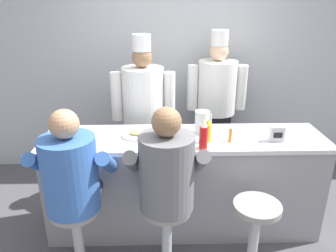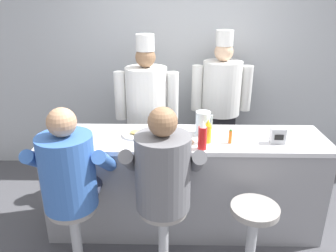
# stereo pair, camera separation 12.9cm
# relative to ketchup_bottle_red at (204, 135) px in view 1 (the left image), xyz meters

# --- Properties ---
(ground_plane) EXTENTS (20.00, 20.00, 0.00)m
(ground_plane) POSITION_rel_ketchup_bottle_red_xyz_m (-0.14, -0.07, -1.09)
(ground_plane) COLOR #4C4C51
(wall_back) EXTENTS (10.00, 0.06, 2.70)m
(wall_back) POSITION_rel_ketchup_bottle_red_xyz_m (-0.14, 1.62, 0.26)
(wall_back) COLOR #B2B7BC
(wall_back) RESTS_ON ground_plane
(diner_counter) EXTENTS (2.58, 0.64, 0.97)m
(diner_counter) POSITION_rel_ketchup_bottle_red_xyz_m (-0.14, 0.25, -0.60)
(diner_counter) COLOR gray
(diner_counter) RESTS_ON ground_plane
(ketchup_bottle_red) EXTENTS (0.07, 0.07, 0.26)m
(ketchup_bottle_red) POSITION_rel_ketchup_bottle_red_xyz_m (0.00, 0.00, 0.00)
(ketchup_bottle_red) COLOR red
(ketchup_bottle_red) RESTS_ON diner_counter
(mustard_bottle_yellow) EXTENTS (0.06, 0.06, 0.21)m
(mustard_bottle_yellow) POSITION_rel_ketchup_bottle_red_xyz_m (0.06, 0.14, -0.02)
(mustard_bottle_yellow) COLOR yellow
(mustard_bottle_yellow) RESTS_ON diner_counter
(hot_sauce_bottle_orange) EXTENTS (0.03, 0.03, 0.13)m
(hot_sauce_bottle_orange) POSITION_rel_ketchup_bottle_red_xyz_m (0.25, 0.12, -0.06)
(hot_sauce_bottle_orange) COLOR orange
(hot_sauce_bottle_orange) RESTS_ON diner_counter
(water_pitcher_clear) EXTENTS (0.16, 0.14, 0.22)m
(water_pitcher_clear) POSITION_rel_ketchup_bottle_red_xyz_m (0.03, 0.33, -0.01)
(water_pitcher_clear) COLOR silver
(water_pitcher_clear) RESTS_ON diner_counter
(breakfast_plate) EXTENTS (0.27, 0.27, 0.05)m
(breakfast_plate) POSITION_rel_ketchup_bottle_red_xyz_m (-0.58, 0.28, -0.10)
(breakfast_plate) COLOR white
(breakfast_plate) RESTS_ON diner_counter
(cereal_bowl) EXTENTS (0.16, 0.16, 0.06)m
(cereal_bowl) POSITION_rel_ketchup_bottle_red_xyz_m (-0.30, 0.22, -0.09)
(cereal_bowl) COLOR #4C7FB7
(cereal_bowl) RESTS_ON diner_counter
(coffee_mug_tan) EXTENTS (0.14, 0.09, 0.08)m
(coffee_mug_tan) POSITION_rel_ketchup_bottle_red_xyz_m (-0.15, 0.04, -0.08)
(coffee_mug_tan) COLOR beige
(coffee_mug_tan) RESTS_ON diner_counter
(napkin_dispenser_chrome) EXTENTS (0.13, 0.08, 0.14)m
(napkin_dispenser_chrome) POSITION_rel_ketchup_bottle_red_xyz_m (0.67, 0.14, -0.05)
(napkin_dispenser_chrome) COLOR silver
(napkin_dispenser_chrome) RESTS_ON diner_counter
(diner_seated_blue) EXTENTS (0.63, 0.62, 1.44)m
(diner_seated_blue) POSITION_rel_ketchup_bottle_red_xyz_m (-1.03, -0.32, -0.20)
(diner_seated_blue) COLOR #B2B5BA
(diner_seated_blue) RESTS_ON ground_plane
(diner_seated_grey) EXTENTS (0.63, 0.63, 1.45)m
(diner_seated_grey) POSITION_rel_ketchup_bottle_red_xyz_m (-0.32, -0.32, -0.20)
(diner_seated_grey) COLOR #B2B5BA
(diner_seated_grey) RESTS_ON ground_plane
(empty_stool_round) EXTENTS (0.38, 0.38, 0.64)m
(empty_stool_round) POSITION_rel_ketchup_bottle_red_xyz_m (0.40, -0.35, -0.65)
(empty_stool_round) COLOR #B2B5BA
(empty_stool_round) RESTS_ON ground_plane
(cook_in_whites_near) EXTENTS (0.71, 0.45, 1.81)m
(cook_in_whites_near) POSITION_rel_ketchup_bottle_red_xyz_m (-0.54, 0.97, -0.09)
(cook_in_whites_near) COLOR #232328
(cook_in_whites_near) RESTS_ON ground_plane
(cook_in_whites_far) EXTENTS (0.71, 0.46, 1.82)m
(cook_in_whites_far) POSITION_rel_ketchup_bottle_red_xyz_m (0.32, 1.28, -0.09)
(cook_in_whites_far) COLOR #232328
(cook_in_whites_far) RESTS_ON ground_plane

